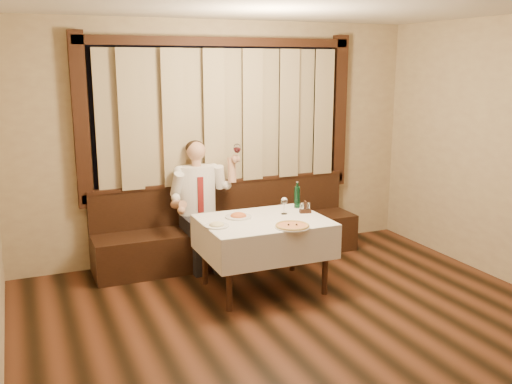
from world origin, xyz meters
name	(u,v)px	position (x,y,z in m)	size (l,w,h in m)	color
room	(297,158)	(0.00, 0.97, 1.50)	(5.01, 6.01, 2.81)	black
banquette	(229,234)	(0.00, 2.72, 0.31)	(3.20, 0.61, 0.94)	black
dining_table	(264,229)	(0.00, 1.70, 0.65)	(1.27, 0.97, 0.76)	black
pizza	(292,226)	(0.14, 1.32, 0.77)	(0.35, 0.35, 0.04)	white
pasta_red	(238,214)	(-0.21, 1.86, 0.79)	(0.27, 0.27, 0.09)	white
pasta_cream	(217,223)	(-0.53, 1.64, 0.79)	(0.24, 0.24, 0.08)	white
green_bottle	(297,197)	(0.53, 1.99, 0.88)	(0.06, 0.06, 0.29)	#0F4625
table_wine_glass	(284,202)	(0.28, 1.80, 0.89)	(0.07, 0.07, 0.19)	white
cruet_caddy	(305,209)	(0.51, 1.76, 0.80)	(0.13, 0.08, 0.13)	black
seated_man	(200,195)	(-0.38, 2.63, 0.84)	(0.81, 0.61, 1.46)	black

